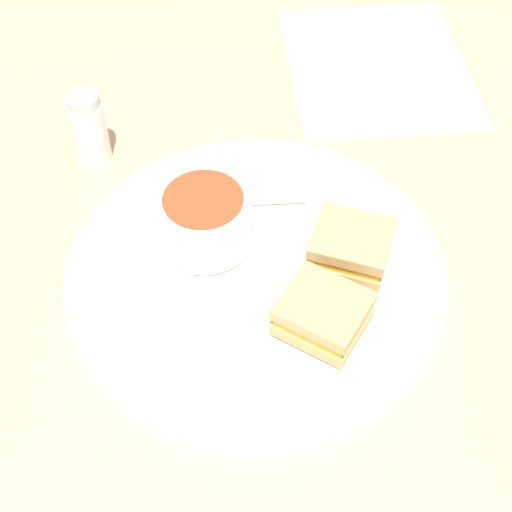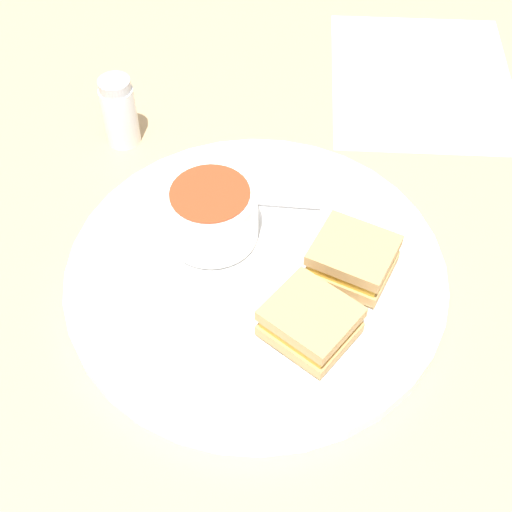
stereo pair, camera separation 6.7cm
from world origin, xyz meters
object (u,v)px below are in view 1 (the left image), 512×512
sandwich_half_far (351,246)px  spoon (217,202)px  soup_bowl (205,219)px  sandwich_half_near (323,314)px  salt_shaker (89,128)px

sandwich_half_far → spoon: bearing=152.1°
sandwich_half_far → soup_bowl: bearing=170.9°
soup_bowl → sandwich_half_near: bearing=-42.4°
salt_shaker → soup_bowl: bearing=-46.2°
soup_bowl → sandwich_half_near: soup_bowl is taller
spoon → sandwich_half_near: 0.18m
spoon → sandwich_half_far: bearing=148.1°
sandwich_half_near → sandwich_half_far: 0.08m
spoon → salt_shaker: (-0.14, 0.09, 0.02)m
soup_bowl → spoon: bearing=80.1°
spoon → salt_shaker: salt_shaker is taller
spoon → salt_shaker: size_ratio=1.45×
soup_bowl → sandwich_half_near: size_ratio=0.95×
spoon → soup_bowl: bearing=76.1°
sandwich_half_near → sandwich_half_far: same height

